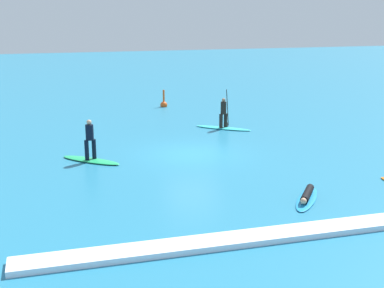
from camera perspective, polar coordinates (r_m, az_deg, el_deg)
The scene contains 6 objects.
ground_plane at distance 24.78m, azimuth 0.00°, elevation -1.12°, with size 120.00×120.00×0.00m, color teal.
surfer_on_teal_board at distance 29.95m, azimuth 3.42°, elevation 2.45°, with size 2.99×2.54×2.27m.
surfer_on_blue_board at distance 19.43m, azimuth 12.33°, elevation -5.57°, with size 2.11×2.55×0.36m.
surfer_on_green_board at distance 23.97m, azimuth -10.93°, elevation -0.75°, with size 2.73×2.53×1.91m.
marker_buoy at distance 36.71m, azimuth -3.07°, elevation 4.35°, with size 0.49×0.49×1.30m.
wave_crest at distance 16.26m, azimuth 9.25°, elevation -9.65°, with size 15.48×0.90×0.18m, color white.
Camera 1 is at (-6.41, -22.97, 6.72)m, focal length 49.26 mm.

